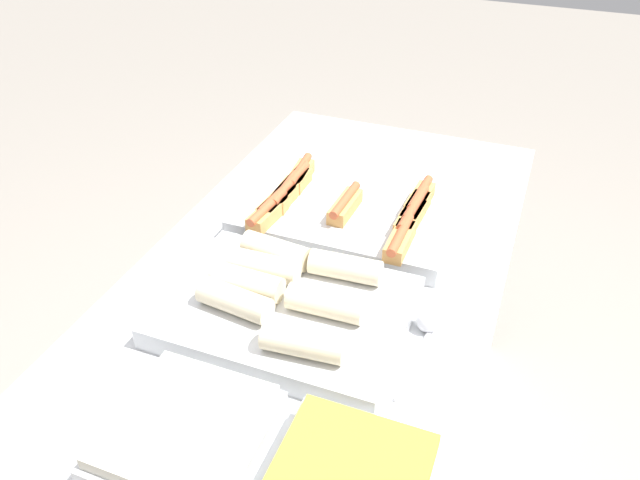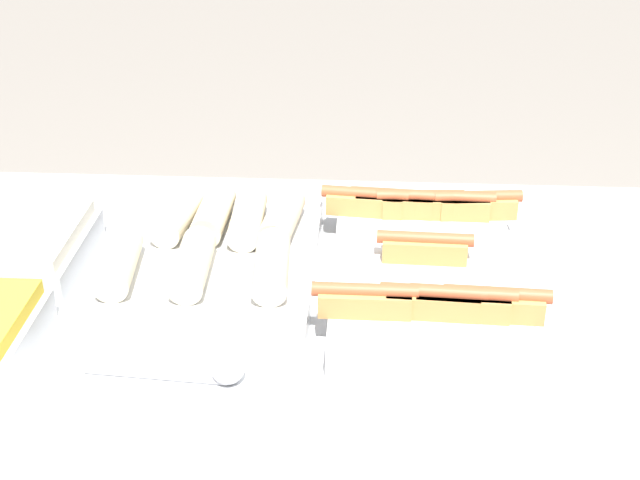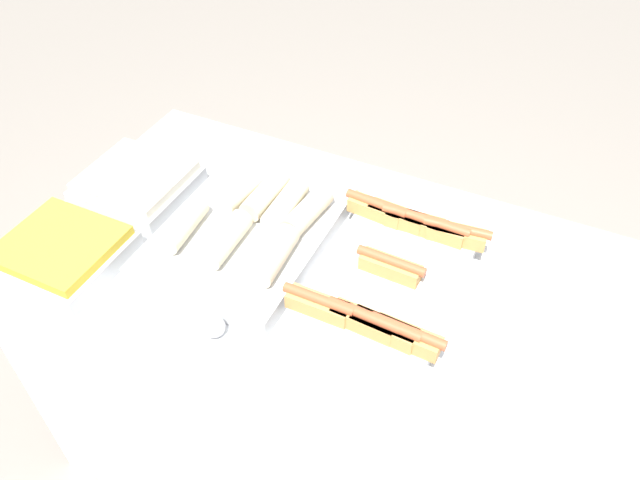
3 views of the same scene
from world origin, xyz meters
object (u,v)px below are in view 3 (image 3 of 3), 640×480
at_px(tray_side_front, 63,252).
at_px(serving_spoon_near, 208,325).
at_px(tray_wraps, 250,228).
at_px(tray_side_back, 137,184).
at_px(tray_hotdogs, 391,276).

distance_m(tray_side_front, serving_spoon_near, 0.42).
height_order(tray_wraps, serving_spoon_near, tray_wraps).
bearing_deg(tray_side_back, tray_hotdogs, -1.77).
xyz_separation_m(tray_side_back, serving_spoon_near, (0.42, -0.31, -0.01)).
bearing_deg(tray_side_front, tray_side_back, 90.00).
distance_m(tray_wraps, serving_spoon_near, 0.29).
bearing_deg(tray_wraps, tray_side_back, 176.20).
bearing_deg(serving_spoon_near, tray_hotdogs, 43.22).
xyz_separation_m(tray_side_front, tray_side_back, (0.00, 0.28, 0.00)).
distance_m(tray_wraps, tray_side_back, 0.36).
bearing_deg(tray_hotdogs, tray_side_back, 178.23).
distance_m(tray_side_back, serving_spoon_near, 0.52).
bearing_deg(serving_spoon_near, tray_side_back, 143.44).
xyz_separation_m(tray_wraps, tray_side_back, (-0.36, 0.02, -0.00)).
distance_m(tray_hotdogs, tray_side_back, 0.72).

